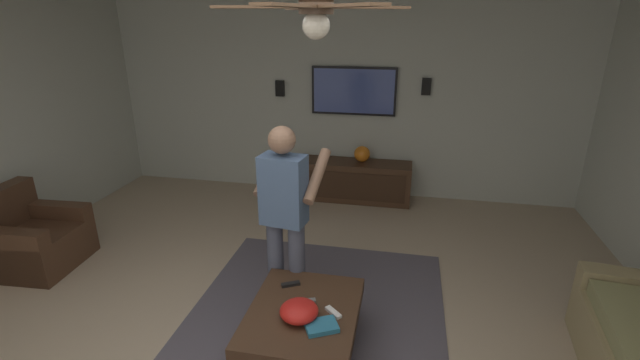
{
  "coord_description": "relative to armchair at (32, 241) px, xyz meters",
  "views": [
    {
      "loc": [
        -2.26,
        -0.94,
        2.41
      ],
      "look_at": [
        1.12,
        -0.25,
        1.13
      ],
      "focal_mm": 24.43,
      "sensor_mm": 36.0,
      "label": 1
    }
  ],
  "objects": [
    {
      "name": "tv",
      "position": [
        2.64,
        -2.94,
        1.21
      ],
      "size": [
        0.05,
        1.15,
        0.65
      ],
      "rotation": [
        0.0,
        0.0,
        3.14
      ],
      "color": "black"
    },
    {
      "name": "remote_white",
      "position": [
        -0.7,
        -3.25,
        0.13
      ],
      "size": [
        0.13,
        0.14,
        0.02
      ],
      "primitive_type": "cube",
      "rotation": [
        0.0,
        0.0,
        0.83
      ],
      "color": "white",
      "rests_on": "coffee_table"
    },
    {
      "name": "wall_speaker_right",
      "position": [
        2.66,
        -1.89,
        1.21
      ],
      "size": [
        0.06,
        0.12,
        0.22
      ],
      "primitive_type": "cube",
      "color": "black"
    },
    {
      "name": "wall_speaker_left",
      "position": [
        2.66,
        -3.89,
        1.29
      ],
      "size": [
        0.06,
        0.12,
        0.22
      ],
      "primitive_type": "cube",
      "color": "black"
    },
    {
      "name": "ceiling_fan",
      "position": [
        -0.7,
        -3.12,
        2.17
      ],
      "size": [
        1.16,
        1.13,
        0.46
      ],
      "color": "#4C3828"
    },
    {
      "name": "media_console",
      "position": [
        2.4,
        -2.94,
        -0.0
      ],
      "size": [
        0.45,
        1.7,
        0.55
      ],
      "rotation": [
        0.0,
        0.0,
        3.14
      ],
      "color": "#422B1C",
      "rests_on": "ground"
    },
    {
      "name": "person_standing",
      "position": [
        -0.13,
        -2.75,
        0.65
      ],
      "size": [
        0.59,
        0.59,
        1.64
      ],
      "rotation": [
        0.0,
        0.0,
        -0.15
      ],
      "color": "#4C5166",
      "rests_on": "ground"
    },
    {
      "name": "armchair",
      "position": [
        0.0,
        0.0,
        0.0
      ],
      "size": [
        0.85,
        0.86,
        0.82
      ],
      "rotation": [
        0.0,
        0.0,
        -1.51
      ],
      "color": "#472D1E",
      "rests_on": "ground"
    },
    {
      "name": "area_rug",
      "position": [
        -0.5,
        -3.03,
        -0.27
      ],
      "size": [
        2.93,
        2.17,
        0.01
      ],
      "primitive_type": "cube",
      "color": "#514C56",
      "rests_on": "ground"
    },
    {
      "name": "remote_grey",
      "position": [
        -0.61,
        -3.02,
        0.13
      ],
      "size": [
        0.09,
        0.16,
        0.02
      ],
      "primitive_type": "cube",
      "rotation": [
        0.0,
        0.0,
        5.07
      ],
      "color": "slate",
      "rests_on": "coffee_table"
    },
    {
      "name": "bowl",
      "position": [
        -0.8,
        -3.02,
        0.18
      ],
      "size": [
        0.28,
        0.28,
        0.13
      ],
      "primitive_type": "ellipsoid",
      "color": "red",
      "rests_on": "coffee_table"
    },
    {
      "name": "vase_round",
      "position": [
        2.45,
        -3.1,
        0.38
      ],
      "size": [
        0.22,
        0.22,
        0.22
      ],
      "primitive_type": "sphere",
      "color": "orange",
      "rests_on": "media_console"
    },
    {
      "name": "coffee_table",
      "position": [
        -0.7,
        -3.03,
        0.02
      ],
      "size": [
        1.0,
        0.8,
        0.4
      ],
      "color": "#422B1C",
      "rests_on": "ground"
    },
    {
      "name": "remote_black",
      "position": [
        -0.42,
        -2.85,
        0.13
      ],
      "size": [
        0.11,
        0.15,
        0.02
      ],
      "primitive_type": "cube",
      "rotation": [
        0.0,
        0.0,
        2.05
      ],
      "color": "black",
      "rests_on": "coffee_table"
    },
    {
      "name": "book",
      "position": [
        -0.87,
        -3.2,
        0.14
      ],
      "size": [
        0.24,
        0.27,
        0.04
      ],
      "primitive_type": "cube",
      "rotation": [
        0.0,
        0.0,
        2.04
      ],
      "color": "teal",
      "rests_on": "coffee_table"
    },
    {
      "name": "wall_back_tv",
      "position": [
        2.74,
        -2.74,
        1.11
      ],
      "size": [
        0.1,
        6.69,
        2.77
      ],
      "primitive_type": "cube",
      "color": "#B2B7AD",
      "rests_on": "ground"
    }
  ]
}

